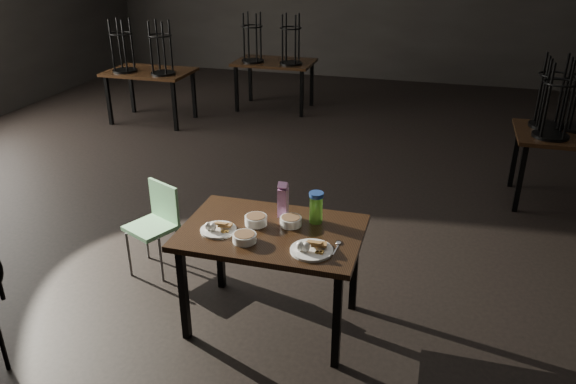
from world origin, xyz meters
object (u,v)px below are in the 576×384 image
(juice_carton, at_px, (283,201))
(school_chair, at_px, (156,219))
(main_table, at_px, (272,240))
(water_bottle, at_px, (316,207))

(juice_carton, distance_m, school_chair, 1.24)
(main_table, relative_size, water_bottle, 5.47)
(main_table, relative_size, school_chair, 1.64)
(main_table, height_order, water_bottle, water_bottle)
(juice_carton, height_order, school_chair, juice_carton)
(juice_carton, distance_m, water_bottle, 0.24)
(juice_carton, xyz_separation_m, school_chair, (-1.14, 0.24, -0.43))
(school_chair, bearing_deg, water_bottle, 14.02)
(school_chair, bearing_deg, main_table, 2.78)
(water_bottle, bearing_deg, main_table, -143.16)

